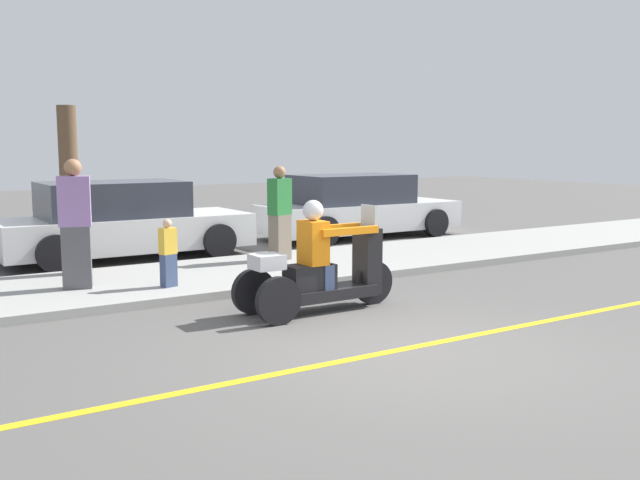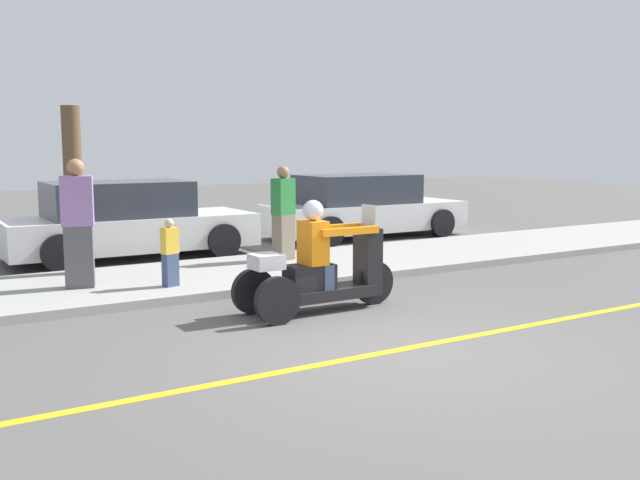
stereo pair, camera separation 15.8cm
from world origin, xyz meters
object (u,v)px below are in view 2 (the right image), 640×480
parked_car_lot_center (363,208)px  tree_trunk (74,190)px  parked_car_lot_left (127,222)px  spectator_end_of_line (283,215)px  spectator_with_child (170,254)px  spectator_near_curb (78,226)px  motorcycle_trike (320,272)px

parked_car_lot_center → tree_trunk: bearing=-163.7°
tree_trunk → parked_car_lot_left: bearing=54.0°
spectator_end_of_line → tree_trunk: (-3.37, 0.56, 0.50)m
spectator_with_child → parked_car_lot_left: bearing=82.7°
parked_car_lot_left → tree_trunk: bearing=-126.0°
spectator_near_curb → tree_trunk: 1.28m
parked_car_lot_center → tree_trunk: (-6.83, -2.00, 0.73)m
motorcycle_trike → spectator_near_curb: size_ratio=1.22×
spectator_end_of_line → parked_car_lot_center: bearing=36.5°
spectator_near_curb → spectator_with_child: (1.11, -0.59, -0.40)m
motorcycle_trike → tree_trunk: 4.44m
spectator_near_curb → spectator_with_child: spectator_near_curb is taller
parked_car_lot_center → spectator_with_child: bearing=-147.5°
parked_car_lot_left → spectator_near_curb: bearing=-117.3°
spectator_with_child → tree_trunk: tree_trunk is taller
motorcycle_trike → parked_car_lot_center: (4.69, 5.78, 0.17)m
motorcycle_trike → parked_car_lot_center: 7.44m
spectator_with_child → spectator_end_of_line: size_ratio=0.59×
spectator_with_child → tree_trunk: bearing=116.3°
tree_trunk → parked_car_lot_center: bearing=16.3°
spectator_near_curb → parked_car_lot_left: spectator_near_curb is taller
motorcycle_trike → parked_car_lot_left: 5.68m
motorcycle_trike → spectator_with_child: size_ratio=2.29×
parked_car_lot_left → tree_trunk: tree_trunk is taller
spectator_with_child → parked_car_lot_center: size_ratio=0.20×
spectator_with_child → spectator_end_of_line: bearing=26.2°
spectator_end_of_line → tree_trunk: bearing=170.5°
tree_trunk → motorcycle_trike: bearing=-60.4°
spectator_end_of_line → parked_car_lot_left: size_ratio=0.36×
spectator_with_child → tree_trunk: 2.16m
spectator_with_child → parked_car_lot_center: bearing=32.5°
parked_car_lot_center → tree_trunk: 7.16m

